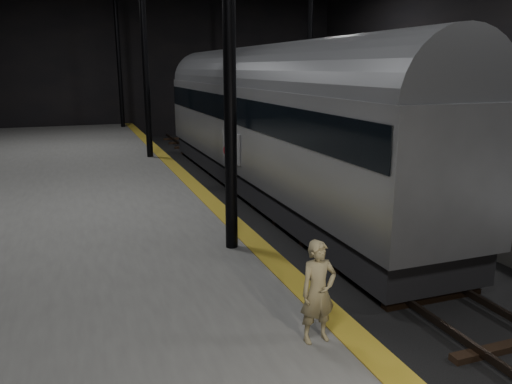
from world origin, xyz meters
TOP-DOWN VIEW (x-y plane):
  - ground at (0.00, 0.00)m, footprint 44.00×44.00m
  - platform_left at (-7.50, 0.00)m, footprint 9.00×43.80m
  - platform_right at (7.50, 0.00)m, footprint 9.00×43.80m
  - tactile_strip at (-3.25, 0.00)m, footprint 0.50×43.80m
  - track at (0.00, 0.00)m, footprint 2.40×43.00m
  - train at (-0.00, 3.77)m, footprint 3.07×20.48m
  - woman at (-3.80, -8.08)m, footprint 0.56×0.38m

SIDE VIEW (x-z plane):
  - ground at x=0.00m, z-range 0.00..0.00m
  - track at x=0.00m, z-range -0.05..0.19m
  - platform_left at x=-7.50m, z-range 0.00..1.00m
  - platform_right at x=7.50m, z-range 0.00..1.00m
  - tactile_strip at x=-3.25m, z-range 1.00..1.01m
  - woman at x=-3.80m, z-range 1.00..2.50m
  - train at x=0.00m, z-range 0.32..5.79m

